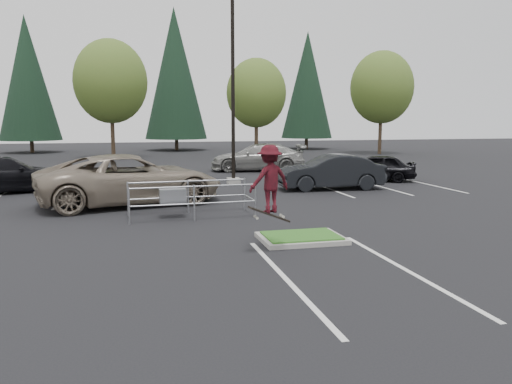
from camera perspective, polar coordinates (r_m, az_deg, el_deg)
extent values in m
plane|color=black|center=(13.48, 5.18, -5.54)|extent=(120.00, 120.00, 0.00)
cube|color=gray|center=(13.47, 5.18, -5.29)|extent=(2.20, 1.60, 0.12)
cube|color=#356A21|center=(13.45, 5.19, -4.98)|extent=(1.95, 1.35, 0.05)
cube|color=silver|center=(21.63, -14.14, -0.49)|extent=(0.12, 5.20, 0.01)
cube|color=silver|center=(21.83, -21.24, -0.73)|extent=(0.12, 5.20, 0.01)
cube|color=silver|center=(23.33, 8.54, 0.30)|extent=(0.12, 5.20, 0.01)
cube|color=silver|center=(24.47, 14.41, 0.50)|extent=(0.12, 5.20, 0.01)
cube|color=silver|center=(25.84, 19.71, 0.68)|extent=(0.12, 5.20, 0.01)
cube|color=silver|center=(10.34, 3.41, -9.85)|extent=(0.12, 6.00, 0.01)
cube|color=silver|center=(11.39, 16.66, -8.46)|extent=(0.12, 6.00, 0.01)
cube|color=gray|center=(25.03, -2.58, 1.26)|extent=(0.60, 0.60, 0.30)
cylinder|color=black|center=(24.91, -2.66, 12.41)|extent=(0.18, 0.18, 10.00)
cylinder|color=#38281C|center=(42.95, -16.04, 6.04)|extent=(0.32, 0.32, 3.50)
ellipsoid|color=#426A27|center=(43.03, -16.29, 12.04)|extent=(5.89, 5.89, 6.77)
sphere|color=#426A27|center=(42.66, -15.45, 11.12)|extent=(3.68, 3.68, 3.68)
sphere|color=#426A27|center=(43.41, -16.91, 11.25)|extent=(4.05, 4.05, 4.05)
cylinder|color=#38281C|center=(43.44, 0.03, 6.08)|extent=(0.32, 0.32, 3.04)
ellipsoid|color=#426A27|center=(43.47, 0.03, 11.25)|extent=(5.12, 5.12, 5.89)
sphere|color=#426A27|center=(43.29, 0.91, 10.41)|extent=(3.20, 3.20, 3.20)
sphere|color=#426A27|center=(43.72, -0.74, 10.60)|extent=(3.52, 3.52, 3.52)
cylinder|color=#38281C|center=(48.16, 13.99, 6.28)|extent=(0.32, 0.32, 3.42)
ellipsoid|color=#426A27|center=(48.22, 14.17, 11.52)|extent=(5.76, 5.76, 6.62)
sphere|color=#426A27|center=(48.20, 14.95, 10.64)|extent=(3.60, 3.60, 3.60)
sphere|color=#426A27|center=(48.32, 13.39, 10.90)|extent=(3.96, 3.96, 3.96)
cylinder|color=#38281C|center=(53.35, -24.23, 4.78)|extent=(0.36, 0.36, 1.20)
cone|color=black|center=(53.43, -24.65, 11.75)|extent=(5.72, 5.72, 11.80)
cylinder|color=#38281C|center=(53.12, -9.06, 5.39)|extent=(0.36, 0.36, 1.20)
cone|color=black|center=(53.26, -9.24, 13.21)|extent=(6.38, 6.38, 13.30)
cylinder|color=#38281C|center=(55.06, 5.78, 5.55)|extent=(0.36, 0.36, 1.20)
cone|color=black|center=(55.12, 5.87, 12.06)|extent=(5.50, 5.50, 11.30)
cylinder|color=#979A9F|center=(15.83, -14.31, -1.55)|extent=(0.06, 0.06, 1.16)
cylinder|color=#979A9F|center=(17.23, -14.43, -0.77)|extent=(0.06, 0.06, 1.16)
cylinder|color=#979A9F|center=(16.00, -7.08, -1.25)|extent=(0.06, 0.06, 1.16)
cylinder|color=#979A9F|center=(17.38, -7.77, -0.50)|extent=(0.06, 0.06, 1.16)
cylinder|color=#979A9F|center=(16.41, -0.10, -0.95)|extent=(0.06, 0.06, 1.16)
cylinder|color=#979A9F|center=(17.76, -1.32, -0.24)|extent=(0.06, 0.06, 1.16)
cylinder|color=#979A9F|center=(16.00, -7.07, -1.34)|extent=(4.03, 0.19, 0.05)
cylinder|color=#979A9F|center=(15.92, -7.11, 0.63)|extent=(4.03, 0.19, 0.05)
cylinder|color=#979A9F|center=(17.38, -7.77, -0.58)|extent=(4.03, 0.19, 0.05)
cylinder|color=#979A9F|center=(17.31, -7.81, 1.23)|extent=(4.03, 0.19, 0.05)
cube|color=#979A9F|center=(16.59, -9.52, -0.45)|extent=(0.87, 0.55, 0.48)
cube|color=black|center=(12.01, 1.51, -2.55)|extent=(1.03, 0.39, 0.43)
cylinder|color=beige|center=(11.84, 0.12, -3.00)|extent=(0.07, 0.04, 0.07)
cylinder|color=beige|center=(12.05, -0.13, -2.81)|extent=(0.07, 0.04, 0.07)
cylinder|color=beige|center=(12.01, 3.14, -2.86)|extent=(0.07, 0.04, 0.07)
cylinder|color=beige|center=(12.21, 2.85, -2.67)|extent=(0.07, 0.04, 0.07)
imported|color=maroon|center=(11.88, 1.52, 1.51)|extent=(1.18, 0.88, 1.63)
imported|color=gray|center=(19.52, -14.27, 1.40)|extent=(7.45, 4.69, 1.92)
imported|color=black|center=(24.69, -27.04, 1.79)|extent=(5.97, 3.77, 1.61)
imported|color=black|center=(23.32, 8.49, 2.28)|extent=(4.96, 1.97, 1.60)
imported|color=black|center=(26.96, 13.48, 2.75)|extent=(4.49, 3.15, 1.42)
imported|color=gray|center=(31.39, 0.30, 3.99)|extent=(6.19, 3.38, 1.70)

